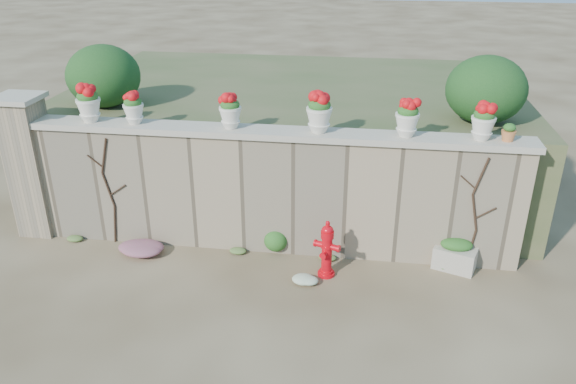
% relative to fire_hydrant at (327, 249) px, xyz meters
% --- Properties ---
extents(ground, '(80.00, 80.00, 0.00)m').
position_rel_fire_hydrant_xyz_m(ground, '(-1.01, -1.06, -0.48)').
color(ground, '#4B3925').
rests_on(ground, ground).
extents(stone_wall, '(8.00, 0.40, 2.00)m').
position_rel_fire_hydrant_xyz_m(stone_wall, '(-1.01, 0.74, 0.52)').
color(stone_wall, gray).
rests_on(stone_wall, ground).
extents(wall_cap, '(8.10, 0.52, 0.10)m').
position_rel_fire_hydrant_xyz_m(wall_cap, '(-1.01, 0.74, 1.57)').
color(wall_cap, '#BBB29E').
rests_on(wall_cap, stone_wall).
extents(gate_pillar, '(0.72, 0.72, 2.48)m').
position_rel_fire_hydrant_xyz_m(gate_pillar, '(-5.16, 0.74, 0.78)').
color(gate_pillar, gray).
rests_on(gate_pillar, ground).
extents(raised_fill, '(9.00, 6.00, 2.00)m').
position_rel_fire_hydrant_xyz_m(raised_fill, '(-1.01, 3.94, 0.52)').
color(raised_fill, '#384C23').
rests_on(raised_fill, ground).
extents(back_shrub_left, '(1.30, 1.30, 1.10)m').
position_rel_fire_hydrant_xyz_m(back_shrub_left, '(-4.21, 1.94, 2.07)').
color(back_shrub_left, '#143814').
rests_on(back_shrub_left, raised_fill).
extents(back_shrub_right, '(1.30, 1.30, 1.10)m').
position_rel_fire_hydrant_xyz_m(back_shrub_right, '(2.39, 1.94, 2.07)').
color(back_shrub_right, '#143814').
rests_on(back_shrub_right, raised_fill).
extents(vine_left, '(0.60, 0.04, 1.91)m').
position_rel_fire_hydrant_xyz_m(vine_left, '(-3.68, 0.52, 0.51)').
color(vine_left, black).
rests_on(vine_left, ground).
extents(vine_right, '(0.60, 0.04, 1.91)m').
position_rel_fire_hydrant_xyz_m(vine_right, '(2.22, 0.52, 0.51)').
color(vine_right, black).
rests_on(vine_right, ground).
extents(fire_hydrant, '(0.41, 0.29, 0.95)m').
position_rel_fire_hydrant_xyz_m(fire_hydrant, '(0.00, 0.00, 0.00)').
color(fire_hydrant, red).
rests_on(fire_hydrant, ground).
extents(planter_box, '(0.73, 0.57, 0.53)m').
position_rel_fire_hydrant_xyz_m(planter_box, '(2.00, 0.49, -0.23)').
color(planter_box, '#BBB29E').
rests_on(planter_box, ground).
extents(green_shrub, '(0.54, 0.48, 0.51)m').
position_rel_fire_hydrant_xyz_m(green_shrub, '(-0.91, 0.49, -0.22)').
color(green_shrub, '#1E5119').
rests_on(green_shrub, ground).
extents(magenta_clump, '(1.01, 0.67, 0.27)m').
position_rel_fire_hydrant_xyz_m(magenta_clump, '(-3.15, 0.16, -0.34)').
color(magenta_clump, '#B6247F').
rests_on(magenta_clump, ground).
extents(white_flowers, '(0.46, 0.37, 0.17)m').
position_rel_fire_hydrant_xyz_m(white_flowers, '(-0.23, -0.32, -0.39)').
color(white_flowers, white).
rests_on(white_flowers, ground).
extents(urn_pot_0, '(0.38, 0.38, 0.60)m').
position_rel_fire_hydrant_xyz_m(urn_pot_0, '(-3.93, 0.74, 1.92)').
color(urn_pot_0, silver).
rests_on(urn_pot_0, wall_cap).
extents(urn_pot_1, '(0.33, 0.33, 0.51)m').
position_rel_fire_hydrant_xyz_m(urn_pot_1, '(-3.19, 0.74, 1.88)').
color(urn_pot_1, silver).
rests_on(urn_pot_1, wall_cap).
extents(urn_pot_2, '(0.35, 0.35, 0.54)m').
position_rel_fire_hydrant_xyz_m(urn_pot_2, '(-1.61, 0.74, 1.89)').
color(urn_pot_2, silver).
rests_on(urn_pot_2, wall_cap).
extents(urn_pot_3, '(0.40, 0.40, 0.62)m').
position_rel_fire_hydrant_xyz_m(urn_pot_3, '(-0.23, 0.74, 1.93)').
color(urn_pot_3, silver).
rests_on(urn_pot_3, wall_cap).
extents(urn_pot_4, '(0.36, 0.36, 0.57)m').
position_rel_fire_hydrant_xyz_m(urn_pot_4, '(1.08, 0.74, 1.90)').
color(urn_pot_4, silver).
rests_on(urn_pot_4, wall_cap).
extents(urn_pot_5, '(0.35, 0.35, 0.55)m').
position_rel_fire_hydrant_xyz_m(urn_pot_5, '(2.17, 0.74, 1.90)').
color(urn_pot_5, silver).
rests_on(urn_pot_5, wall_cap).
extents(terracotta_pot, '(0.21, 0.21, 0.26)m').
position_rel_fire_hydrant_xyz_m(terracotta_pot, '(2.55, 0.74, 1.74)').
color(terracotta_pot, '#C8733D').
rests_on(terracotta_pot, wall_cap).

